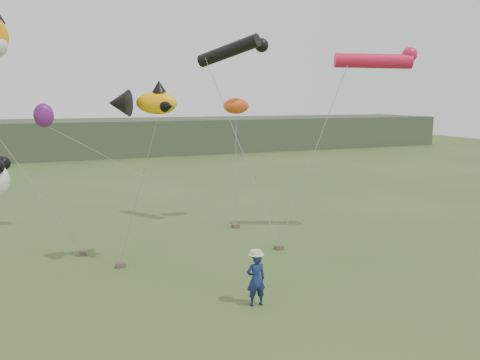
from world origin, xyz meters
name	(u,v)px	position (x,y,z in m)	size (l,w,h in m)	color
ground	(234,310)	(0.00, 0.00, 0.00)	(120.00, 120.00, 0.00)	#385123
headland	(71,139)	(-3.11, 44.69, 1.92)	(90.00, 13.00, 4.00)	#2D3D28
festival_attendant	(256,280)	(0.76, 0.05, 0.85)	(0.62, 0.41, 1.69)	navy
sandbag_anchors	(143,257)	(-1.77, 5.61, 0.09)	(13.64, 6.41, 0.18)	brown
fish_kite	(143,102)	(-1.77, 4.40, 6.26)	(2.64, 1.74, 1.27)	#FFB209
tube_kites	(307,55)	(6.28, 6.92, 8.38)	(8.59, 6.34, 1.65)	black
misc_kites	(159,110)	(0.05, 10.34, 5.86)	(10.16, 2.26, 1.35)	#CF4E13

